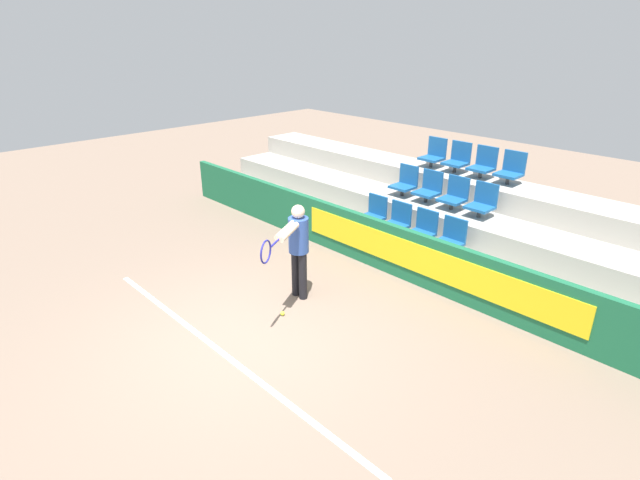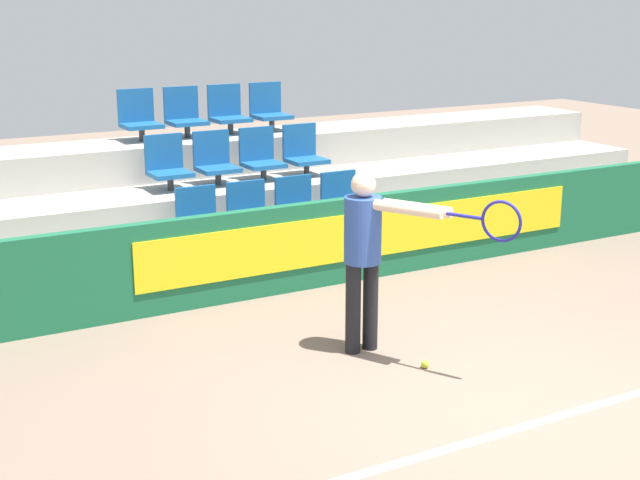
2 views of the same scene
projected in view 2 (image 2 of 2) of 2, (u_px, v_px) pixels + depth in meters
name	position (u px, v px, depth m)	size (l,w,h in m)	color
ground_plane	(494.00, 401.00, 6.68)	(30.00, 30.00, 0.00)	#7A6656
court_baseline	(533.00, 424.00, 6.32)	(5.83, 0.08, 0.01)	white
barrier_wall	(306.00, 246.00, 9.15)	(11.90, 0.14, 0.91)	#19603D
bleacher_tier_front	(280.00, 256.00, 9.67)	(11.50, 0.95, 0.42)	#ADA89E
bleacher_tier_middle	(244.00, 219.00, 10.41)	(11.50, 0.95, 0.84)	#ADA89E
bleacher_tier_back	(213.00, 186.00, 11.16)	(11.50, 0.95, 1.26)	#ADA89E
stadium_chair_0	(200.00, 220.00, 9.25)	(0.44, 0.42, 0.61)	#333333
stadium_chair_1	(250.00, 213.00, 9.51)	(0.44, 0.42, 0.61)	#333333
stadium_chair_2	(298.00, 207.00, 9.78)	(0.44, 0.42, 0.61)	#333333
stadium_chair_3	(343.00, 202.00, 10.05)	(0.44, 0.42, 0.61)	#333333
stadium_chair_4	(167.00, 165.00, 9.93)	(0.44, 0.42, 0.61)	#333333
stadium_chair_5	(215.00, 161.00, 10.20)	(0.44, 0.42, 0.61)	#333333
stadium_chair_6	(260.00, 156.00, 10.47)	(0.44, 0.42, 0.61)	#333333
stadium_chair_7	(304.00, 152.00, 10.74)	(0.44, 0.42, 0.61)	#333333
stadium_chair_8	(139.00, 118.00, 10.62)	(0.44, 0.42, 0.61)	#333333
stadium_chair_9	(184.00, 115.00, 10.89)	(0.44, 0.42, 0.61)	#333333
stadium_chair_10	(228.00, 112.00, 11.16)	(0.44, 0.42, 0.61)	#333333
stadium_chair_11	(269.00, 109.00, 11.42)	(0.44, 0.42, 0.61)	#333333
tennis_player	(370.00, 244.00, 7.35)	(0.80, 1.37, 1.56)	black
tennis_ball	(425.00, 364.00, 7.27)	(0.07, 0.07, 0.07)	#CCDB33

